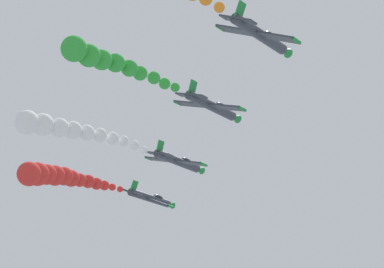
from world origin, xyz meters
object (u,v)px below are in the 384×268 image
at_px(airplane_left_inner, 178,161).
at_px(airplane_left_outer, 261,35).
at_px(airplane_lead, 150,198).
at_px(airplane_right_inner, 212,106).

distance_m(airplane_left_inner, airplane_left_outer, 34.15).
bearing_deg(airplane_left_outer, airplane_lead, 140.45).
relative_size(airplane_left_inner, airplane_right_inner, 1.00).
xyz_separation_m(airplane_lead, airplane_right_inner, (24.54, -20.13, 3.41)).
relative_size(airplane_lead, airplane_left_outer, 1.00).
xyz_separation_m(airplane_right_inner, airplane_left_outer, (13.11, -10.96, 1.51)).
height_order(airplane_lead, airplane_left_outer, airplane_left_outer).
xyz_separation_m(airplane_left_inner, airplane_left_outer, (25.94, -21.95, 3.39)).
relative_size(airplane_left_inner, airplane_left_outer, 1.00).
distance_m(airplane_left_inner, airplane_right_inner, 16.99).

